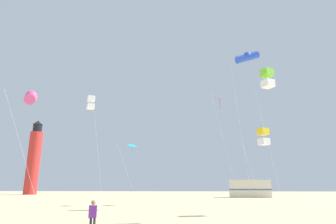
{
  "coord_description": "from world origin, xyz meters",
  "views": [
    {
      "loc": [
        2.44,
        -6.62,
        1.76
      ],
      "look_at": [
        1.31,
        8.23,
        5.68
      ],
      "focal_mm": 30.22,
      "sensor_mm": 36.0,
      "label": 1
    }
  ],
  "objects_px": {
    "kite_tube_rainbow": "(31,98)",
    "kite_box_white": "(91,103)",
    "kite_box_gold": "(263,137)",
    "kite_flyer_standing": "(93,213)",
    "kite_tube_blue": "(247,57)",
    "kite_diamond_scarlet": "(220,103)",
    "kite_diamond_cyan": "(132,147)",
    "rv_van_cream": "(250,189)",
    "lighthouse_distant": "(34,159)",
    "kite_box_lime": "(267,79)"
  },
  "relations": [
    {
      "from": "kite_diamond_cyan",
      "to": "kite_diamond_scarlet",
      "type": "bearing_deg",
      "value": 13.68
    },
    {
      "from": "kite_flyer_standing",
      "to": "kite_tube_blue",
      "type": "height_order",
      "value": "kite_tube_blue"
    },
    {
      "from": "kite_tube_rainbow",
      "to": "kite_diamond_scarlet",
      "type": "distance_m",
      "value": 19.48
    },
    {
      "from": "kite_tube_blue",
      "to": "kite_box_white",
      "type": "relative_size",
      "value": 1.57
    },
    {
      "from": "kite_flyer_standing",
      "to": "kite_tube_rainbow",
      "type": "bearing_deg",
      "value": -50.89
    },
    {
      "from": "kite_diamond_cyan",
      "to": "kite_box_lime",
      "type": "bearing_deg",
      "value": -48.24
    },
    {
      "from": "kite_diamond_cyan",
      "to": "kite_box_lime",
      "type": "height_order",
      "value": "kite_box_lime"
    },
    {
      "from": "kite_tube_rainbow",
      "to": "kite_box_gold",
      "type": "xyz_separation_m",
      "value": [
        15.74,
        2.19,
        -2.51
      ]
    },
    {
      "from": "kite_box_lime",
      "to": "kite_box_white",
      "type": "bearing_deg",
      "value": 153.88
    },
    {
      "from": "kite_box_gold",
      "to": "kite_diamond_cyan",
      "type": "bearing_deg",
      "value": 141.85
    },
    {
      "from": "kite_tube_rainbow",
      "to": "rv_van_cream",
      "type": "height_order",
      "value": "kite_tube_rainbow"
    },
    {
      "from": "kite_flyer_standing",
      "to": "kite_diamond_scarlet",
      "type": "relative_size",
      "value": 0.1
    },
    {
      "from": "kite_tube_blue",
      "to": "kite_box_gold",
      "type": "height_order",
      "value": "kite_tube_blue"
    },
    {
      "from": "kite_box_white",
      "to": "kite_diamond_scarlet",
      "type": "height_order",
      "value": "kite_diamond_scarlet"
    },
    {
      "from": "kite_box_white",
      "to": "lighthouse_distant",
      "type": "distance_m",
      "value": 47.91
    },
    {
      "from": "kite_box_lime",
      "to": "rv_van_cream",
      "type": "bearing_deg",
      "value": 81.28
    },
    {
      "from": "kite_diamond_cyan",
      "to": "kite_box_lime",
      "type": "relative_size",
      "value": 0.69
    },
    {
      "from": "kite_tube_rainbow",
      "to": "kite_box_gold",
      "type": "relative_size",
      "value": 1.47
    },
    {
      "from": "kite_diamond_cyan",
      "to": "rv_van_cream",
      "type": "bearing_deg",
      "value": 52.94
    },
    {
      "from": "kite_tube_rainbow",
      "to": "kite_box_gold",
      "type": "distance_m",
      "value": 16.09
    },
    {
      "from": "lighthouse_distant",
      "to": "rv_van_cream",
      "type": "bearing_deg",
      "value": -16.68
    },
    {
      "from": "kite_flyer_standing",
      "to": "kite_tube_rainbow",
      "type": "relative_size",
      "value": 0.14
    },
    {
      "from": "lighthouse_distant",
      "to": "kite_box_lime",
      "type": "bearing_deg",
      "value": -48.88
    },
    {
      "from": "kite_diamond_cyan",
      "to": "kite_box_gold",
      "type": "distance_m",
      "value": 13.9
    },
    {
      "from": "kite_tube_rainbow",
      "to": "kite_diamond_cyan",
      "type": "relative_size",
      "value": 1.39
    },
    {
      "from": "kite_tube_rainbow",
      "to": "kite_box_white",
      "type": "distance_m",
      "value": 5.93
    },
    {
      "from": "kite_diamond_cyan",
      "to": "kite_box_white",
      "type": "bearing_deg",
      "value": -115.93
    },
    {
      "from": "kite_diamond_cyan",
      "to": "lighthouse_distant",
      "type": "bearing_deg",
      "value": 130.9
    },
    {
      "from": "kite_flyer_standing",
      "to": "kite_box_gold",
      "type": "height_order",
      "value": "kite_box_gold"
    },
    {
      "from": "kite_diamond_scarlet",
      "to": "kite_box_white",
      "type": "bearing_deg",
      "value": -147.31
    },
    {
      "from": "kite_tube_blue",
      "to": "kite_box_gold",
      "type": "bearing_deg",
      "value": -96.58
    },
    {
      "from": "kite_box_gold",
      "to": "lighthouse_distant",
      "type": "height_order",
      "value": "lighthouse_distant"
    },
    {
      "from": "kite_tube_rainbow",
      "to": "lighthouse_distant",
      "type": "height_order",
      "value": "lighthouse_distant"
    },
    {
      "from": "kite_diamond_scarlet",
      "to": "lighthouse_distant",
      "type": "height_order",
      "value": "lighthouse_distant"
    },
    {
      "from": "kite_flyer_standing",
      "to": "rv_van_cream",
      "type": "xyz_separation_m",
      "value": [
        14.11,
        35.92,
        0.78
      ]
    },
    {
      "from": "kite_diamond_cyan",
      "to": "kite_diamond_scarlet",
      "type": "relative_size",
      "value": 0.52
    },
    {
      "from": "kite_tube_blue",
      "to": "kite_box_gold",
      "type": "distance_m",
      "value": 10.86
    },
    {
      "from": "lighthouse_distant",
      "to": "kite_diamond_cyan",
      "type": "bearing_deg",
      "value": -49.1
    },
    {
      "from": "kite_tube_rainbow",
      "to": "kite_diamond_cyan",
      "type": "height_order",
      "value": "kite_tube_rainbow"
    },
    {
      "from": "kite_diamond_scarlet",
      "to": "kite_flyer_standing",
      "type": "bearing_deg",
      "value": -114.05
    },
    {
      "from": "kite_box_lime",
      "to": "rv_van_cream",
      "type": "distance_m",
      "value": 33.57
    },
    {
      "from": "kite_tube_rainbow",
      "to": "lighthouse_distant",
      "type": "relative_size",
      "value": 0.49
    },
    {
      "from": "kite_flyer_standing",
      "to": "kite_box_lime",
      "type": "xyz_separation_m",
      "value": [
        9.12,
        3.41,
        7.45
      ]
    },
    {
      "from": "kite_box_lime",
      "to": "rv_van_cream",
      "type": "height_order",
      "value": "kite_box_lime"
    },
    {
      "from": "kite_tube_blue",
      "to": "kite_tube_rainbow",
      "type": "distance_m",
      "value": 19.52
    },
    {
      "from": "kite_flyer_standing",
      "to": "kite_diamond_cyan",
      "type": "xyz_separation_m",
      "value": [
        -1.48,
        15.28,
        4.96
      ]
    },
    {
      "from": "kite_tube_rainbow",
      "to": "kite_box_white",
      "type": "height_order",
      "value": "kite_box_white"
    },
    {
      "from": "kite_tube_blue",
      "to": "lighthouse_distant",
      "type": "xyz_separation_m",
      "value": [
        -41.24,
        36.62,
        -6.16
      ]
    },
    {
      "from": "kite_box_gold",
      "to": "kite_tube_rainbow",
      "type": "bearing_deg",
      "value": -172.06
    },
    {
      "from": "kite_box_white",
      "to": "kite_diamond_cyan",
      "type": "bearing_deg",
      "value": 64.07
    }
  ]
}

